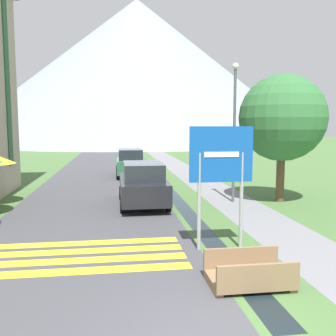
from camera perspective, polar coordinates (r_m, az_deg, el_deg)
The scene contains 12 objects.
ground_plane at distance 25.59m, azimuth -4.58°, elevation -1.08°, with size 160.00×160.00×0.00m, color #476B38.
road at distance 35.49m, azimuth -9.62°, elevation 0.96°, with size 6.40×60.00×0.01m.
footpath at distance 35.85m, azimuth 0.17°, elevation 1.10°, with size 2.20×60.00×0.01m.
drainage_channel at distance 35.59m, azimuth -3.65°, elevation 1.05°, with size 0.60×60.00×0.00m.
crosswalk_marking at distance 10.16m, azimuth -13.35°, elevation -12.89°, with size 5.44×2.54×0.01m.
mountain_distant at distance 87.33m, azimuth -4.70°, elevation 14.52°, with size 77.49×77.49×31.28m.
road_sign at distance 10.06m, azimuth 8.09°, elevation 0.00°, with size 1.73×0.11×3.33m.
footbridge at distance 8.35m, azimuth 12.22°, elevation -15.61°, with size 1.70×1.10×0.65m.
parked_car_near at distance 15.77m, azimuth -3.84°, elevation -2.43°, with size 1.97×4.35×1.82m.
parked_car_far at distance 24.90m, azimuth -5.77°, elevation 0.81°, with size 1.88×4.15×1.82m.
streetlamp at distance 16.52m, azimuth 10.09°, elevation 6.89°, with size 0.28×0.28×6.00m.
tree_by_path at distance 17.12m, azimuth 17.02°, elevation 7.27°, with size 3.76×3.76×5.56m.
Camera 1 is at (-1.55, -5.32, 3.34)m, focal length 40.00 mm.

